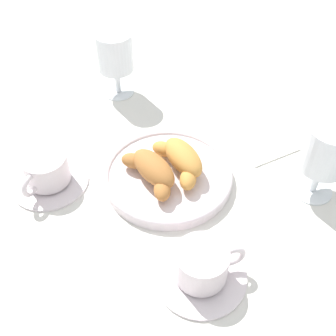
{
  "coord_description": "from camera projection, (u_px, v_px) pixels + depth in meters",
  "views": [
    {
      "loc": [
        -0.41,
        0.37,
        0.55
      ],
      "look_at": [
        -0.03,
        0.03,
        0.03
      ],
      "focal_mm": 44.6,
      "sensor_mm": 36.0,
      "label": 1
    }
  ],
  "objects": [
    {
      "name": "juice_glass_left",
      "position": [
        115.0,
        55.0,
        0.86
      ],
      "size": [
        0.08,
        0.08,
        0.14
      ],
      "color": "white",
      "rests_on": "ground_plane"
    },
    {
      "name": "ground_plane",
      "position": [
        169.0,
        163.0,
        0.77
      ],
      "size": [
        2.2,
        2.2,
        0.0
      ],
      "primitive_type": "plane",
      "color": "silver"
    },
    {
      "name": "croissant_large",
      "position": [
        180.0,
        159.0,
        0.72
      ],
      "size": [
        0.13,
        0.08,
        0.04
      ],
      "color": "#CC893D",
      "rests_on": "pastry_plate"
    },
    {
      "name": "croissant_small",
      "position": [
        152.0,
        170.0,
        0.7
      ],
      "size": [
        0.14,
        0.07,
        0.04
      ],
      "color": "#AD6B33",
      "rests_on": "pastry_plate"
    },
    {
      "name": "coffee_cup_far",
      "position": [
        47.0,
        172.0,
        0.72
      ],
      "size": [
        0.14,
        0.14,
        0.06
      ],
      "color": "silver",
      "rests_on": "ground_plane"
    },
    {
      "name": "folded_napkin",
      "position": [
        262.0,
        140.0,
        0.81
      ],
      "size": [
        0.13,
        0.13,
        0.01
      ],
      "primitive_type": "cube",
      "rotation": [
        0.0,
        0.0,
        -0.26
      ],
      "color": "silver",
      "rests_on": "ground_plane"
    },
    {
      "name": "coffee_cup_near",
      "position": [
        202.0,
        267.0,
        0.59
      ],
      "size": [
        0.14,
        0.14,
        0.06
      ],
      "color": "silver",
      "rests_on": "ground_plane"
    },
    {
      "name": "juice_glass_right",
      "position": [
        327.0,
        151.0,
        0.66
      ],
      "size": [
        0.08,
        0.08,
        0.14
      ],
      "color": "white",
      "rests_on": "ground_plane"
    },
    {
      "name": "pastry_plate",
      "position": [
        168.0,
        175.0,
        0.74
      ],
      "size": [
        0.23,
        0.23,
        0.02
      ],
      "color": "silver",
      "rests_on": "ground_plane"
    }
  ]
}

